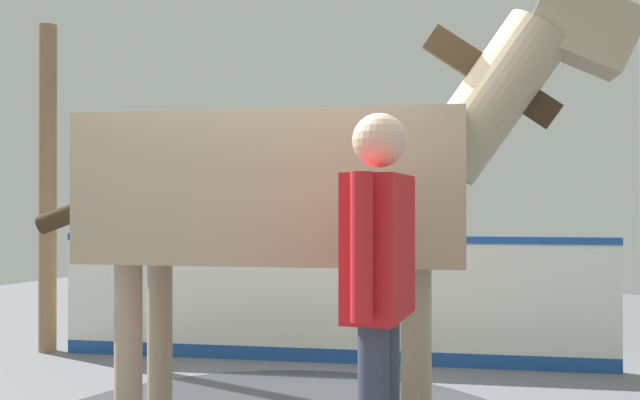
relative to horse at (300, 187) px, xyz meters
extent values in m
cube|color=white|center=(0.70, -1.80, -0.95)|extent=(4.60, 1.47, 1.03)
cube|color=#1E4C99|center=(0.70, -1.80, -0.40)|extent=(4.61, 1.49, 0.06)
cube|color=#1E4C99|center=(0.70, -1.80, -1.40)|extent=(4.61, 1.47, 0.12)
cylinder|color=olive|center=(3.20, -1.03, 0.05)|extent=(0.16, 0.16, 3.02)
cube|color=tan|center=(0.13, 0.04, -0.01)|extent=(2.32, 1.44, 0.84)
cylinder|color=tan|center=(-0.58, -0.42, -0.95)|extent=(0.16, 0.16, 1.03)
cylinder|color=tan|center=(-0.72, 0.02, -0.95)|extent=(0.16, 0.16, 1.03)
cylinder|color=tan|center=(0.99, 0.06, -0.95)|extent=(0.16, 0.16, 1.03)
cylinder|color=tan|center=(0.85, 0.50, -0.95)|extent=(0.16, 0.16, 1.03)
cylinder|color=tan|center=(-1.05, -0.32, 0.49)|extent=(0.91, 0.61, 0.97)
cube|color=#382819|center=(-1.05, -0.32, 0.62)|extent=(0.75, 0.28, 0.60)
cube|color=tan|center=(-1.51, -0.46, 0.87)|extent=(0.70, 0.46, 0.56)
cylinder|color=#382819|center=(1.26, 0.39, -0.11)|extent=(0.70, 0.32, 0.35)
cylinder|color=#383D51|center=(-0.84, 0.91, -0.85)|extent=(0.13, 0.13, 0.52)
cylinder|color=#383D51|center=(-0.80, 0.68, -0.85)|extent=(0.13, 0.13, 0.52)
cube|color=red|center=(-0.82, 0.80, -0.28)|extent=(0.30, 0.54, 0.62)
cylinder|color=red|center=(-0.87, 1.10, -0.26)|extent=(0.09, 0.09, 0.59)
cylinder|color=red|center=(-0.77, 0.50, -0.26)|extent=(0.09, 0.09, 0.59)
sphere|color=beige|center=(-0.82, 0.80, 0.18)|extent=(0.24, 0.24, 0.24)
camera|label=1|loc=(-1.95, 3.62, -0.09)|focal=39.34mm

